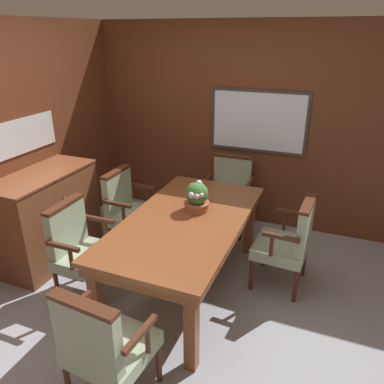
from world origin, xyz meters
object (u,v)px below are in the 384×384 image
at_px(potted_plant, 197,197).
at_px(sideboard_cabinet, 48,217).
at_px(chair_right_far, 289,240).
at_px(dining_table, 186,228).
at_px(chair_head_far, 229,190).
at_px(chair_head_near, 103,344).
at_px(chair_left_near, 80,247).
at_px(chair_left_far, 128,207).

relative_size(potted_plant, sideboard_cabinet, 0.26).
bearing_deg(chair_right_far, dining_table, -61.51).
bearing_deg(chair_right_far, chair_head_far, -133.63).
relative_size(chair_head_near, chair_head_far, 1.00).
height_order(dining_table, chair_left_near, chair_left_near).
distance_m(chair_right_far, chair_head_near, 1.95).
height_order(chair_right_far, sideboard_cabinet, sideboard_cabinet).
bearing_deg(potted_plant, sideboard_cabinet, -171.46).
bearing_deg(chair_head_far, potted_plant, -90.56).
bearing_deg(sideboard_cabinet, chair_head_near, -38.92).
xyz_separation_m(dining_table, chair_left_near, (-0.87, -0.42, -0.16)).
bearing_deg(chair_head_far, chair_left_far, -137.09).
bearing_deg(sideboard_cabinet, chair_head_far, 41.22).
distance_m(chair_left_near, potted_plant, 1.16).
xyz_separation_m(chair_left_near, chair_head_far, (0.88, 1.77, 0.00)).
bearing_deg(chair_left_far, dining_table, -116.63).
relative_size(chair_left_near, chair_left_far, 1.00).
bearing_deg(chair_head_near, chair_head_far, -85.86).
height_order(chair_head_near, chair_left_far, same).
xyz_separation_m(chair_head_near, potted_plant, (0.04, 1.51, 0.39)).
distance_m(dining_table, chair_head_far, 1.36).
bearing_deg(sideboard_cabinet, dining_table, 1.77).
bearing_deg(chair_head_far, chair_head_near, -91.85).
xyz_separation_m(chair_left_far, chair_head_far, (0.91, 0.89, 0.00)).
bearing_deg(chair_head_near, chair_left_near, -41.53).
relative_size(dining_table, chair_left_near, 2.08).
distance_m(potted_plant, sideboard_cabinet, 1.68).
distance_m(dining_table, chair_head_near, 1.33).
relative_size(chair_right_far, chair_head_near, 1.00).
distance_m(chair_left_far, chair_head_far, 1.27).
relative_size(chair_right_far, sideboard_cabinet, 0.79).
height_order(chair_right_far, chair_left_far, same).
bearing_deg(chair_left_near, potted_plant, -56.38).
bearing_deg(chair_head_far, sideboard_cabinet, -140.12).
relative_size(chair_head_near, sideboard_cabinet, 0.79).
bearing_deg(chair_left_far, chair_left_near, -177.69).
relative_size(dining_table, sideboard_cabinet, 1.65).
height_order(potted_plant, sideboard_cabinet, potted_plant).
height_order(chair_left_far, sideboard_cabinet, sideboard_cabinet).
relative_size(chair_head_near, potted_plant, 3.10).
height_order(chair_left_near, sideboard_cabinet, sideboard_cabinet).
bearing_deg(potted_plant, chair_left_near, -145.71).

